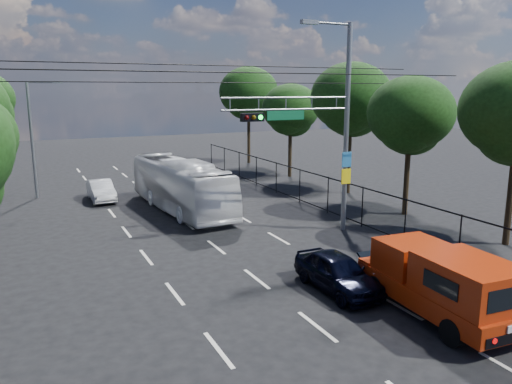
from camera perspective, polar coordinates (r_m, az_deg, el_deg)
ground at (r=14.77m, az=6.99°, el=-15.01°), size 120.00×120.00×0.00m
lane_markings at (r=26.91m, az=-9.14°, el=-2.66°), size 6.12×38.00×0.01m
signal_mast at (r=22.82m, az=7.84°, el=8.15°), size 6.43×0.39×9.50m
streetlight_left at (r=33.20m, az=-23.99°, el=6.09°), size 2.09×0.22×7.08m
utility_wires at (r=21.17m, az=-5.72°, el=13.32°), size 22.00×5.04×0.74m
fence_right at (r=28.11m, az=6.90°, el=0.17°), size 0.06×34.03×2.00m
tree_right_b at (r=27.30m, az=17.21°, el=7.92°), size 4.50×4.50×7.31m
tree_right_c at (r=32.30m, az=10.81°, el=9.94°), size 5.10×5.10×8.29m
tree_right_d at (r=38.01m, az=3.98°, el=9.03°), size 4.32×4.32×7.02m
tree_right_e at (r=45.20m, az=-0.84°, el=10.85°), size 5.28×5.28×8.58m
red_pickup at (r=15.80m, az=20.29°, el=-9.49°), size 2.32×5.66×2.06m
navy_hatchback at (r=17.00m, az=9.31°, el=-9.04°), size 1.51×3.75×1.28m
white_bus at (r=27.80m, az=-8.60°, el=0.77°), size 3.12×10.23×2.81m
white_van at (r=31.46m, az=-17.29°, el=0.17°), size 1.31×3.69×1.21m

